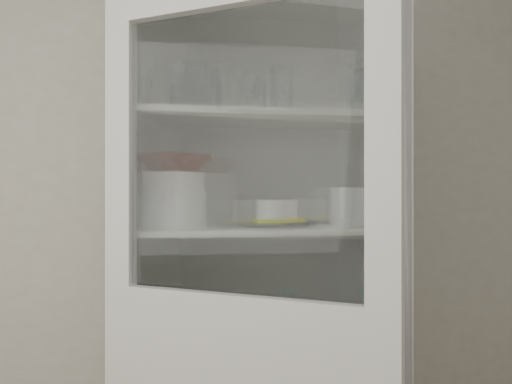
# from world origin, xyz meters

# --- Properties ---
(wall_back) EXTENTS (3.60, 0.02, 2.60)m
(wall_back) POSITION_xyz_m (0.00, 1.50, 1.30)
(wall_back) COLOR #ABA697
(wall_back) RESTS_ON ground
(pantry_cabinet) EXTENTS (1.00, 0.45, 2.10)m
(pantry_cabinet) POSITION_xyz_m (0.20, 1.34, 0.94)
(pantry_cabinet) COLOR silver
(pantry_cabinet) RESTS_ON floor
(cupboard_door) EXTENTS (0.75, 0.56, 2.00)m
(cupboard_door) POSITION_xyz_m (0.07, 0.79, 0.87)
(cupboard_door) COLOR silver
(cupboard_door) RESTS_ON floor
(tumbler_0) EXTENTS (0.09, 0.09, 0.15)m
(tumbler_0) POSITION_xyz_m (-0.08, 1.13, 1.74)
(tumbler_0) COLOR silver
(tumbler_0) RESTS_ON shelf_glass
(tumbler_1) EXTENTS (0.08, 0.08, 0.15)m
(tumbler_1) POSITION_xyz_m (0.02, 1.14, 1.74)
(tumbler_1) COLOR silver
(tumbler_1) RESTS_ON shelf_glass
(tumbler_2) EXTENTS (0.09, 0.09, 0.14)m
(tumbler_2) POSITION_xyz_m (-0.01, 1.12, 1.73)
(tumbler_2) COLOR silver
(tumbler_2) RESTS_ON shelf_glass
(tumbler_3) EXTENTS (0.09, 0.09, 0.14)m
(tumbler_3) POSITION_xyz_m (0.26, 1.12, 1.73)
(tumbler_3) COLOR silver
(tumbler_3) RESTS_ON shelf_glass
(tumbler_4) EXTENTS (0.06, 0.06, 0.13)m
(tumbler_4) POSITION_xyz_m (0.23, 1.15, 1.72)
(tumbler_4) COLOR silver
(tumbler_4) RESTS_ON shelf_glass
(tumbler_5) EXTENTS (0.10, 0.10, 0.15)m
(tumbler_5) POSITION_xyz_m (0.54, 1.14, 1.74)
(tumbler_5) COLOR silver
(tumbler_5) RESTS_ON shelf_glass
(tumbler_6) EXTENTS (0.08, 0.08, 0.15)m
(tumbler_6) POSITION_xyz_m (0.61, 1.15, 1.73)
(tumbler_6) COLOR silver
(tumbler_6) RESTS_ON shelf_glass
(tumbler_7) EXTENTS (0.08, 0.08, 0.13)m
(tumbler_7) POSITION_xyz_m (-0.21, 1.25, 1.72)
(tumbler_7) COLOR silver
(tumbler_7) RESTS_ON shelf_glass
(tumbler_8) EXTENTS (0.09, 0.09, 0.14)m
(tumbler_8) POSITION_xyz_m (-0.08, 1.25, 1.73)
(tumbler_8) COLOR silver
(tumbler_8) RESTS_ON shelf_glass
(tumbler_9) EXTENTS (0.08, 0.08, 0.14)m
(tumbler_9) POSITION_xyz_m (0.04, 1.30, 1.73)
(tumbler_9) COLOR silver
(tumbler_9) RESTS_ON shelf_glass
(tumbler_10) EXTENTS (0.08, 0.08, 0.13)m
(tumbler_10) POSITION_xyz_m (0.30, 1.26, 1.73)
(tumbler_10) COLOR silver
(tumbler_10) RESTS_ON shelf_glass
(goblet_0) EXTENTS (0.08, 0.08, 0.19)m
(goblet_0) POSITION_xyz_m (-0.04, 1.38, 1.76)
(goblet_0) COLOR silver
(goblet_0) RESTS_ON shelf_glass
(goblet_1) EXTENTS (0.08, 0.08, 0.17)m
(goblet_1) POSITION_xyz_m (0.24, 1.38, 1.75)
(goblet_1) COLOR silver
(goblet_1) RESTS_ON shelf_glass
(goblet_2) EXTENTS (0.08, 0.08, 0.19)m
(goblet_2) POSITION_xyz_m (0.19, 1.37, 1.76)
(goblet_2) COLOR silver
(goblet_2) RESTS_ON shelf_glass
(goblet_3) EXTENTS (0.08, 0.08, 0.17)m
(goblet_3) POSITION_xyz_m (0.60, 1.39, 1.75)
(goblet_3) COLOR silver
(goblet_3) RESTS_ON shelf_glass
(plate_stack_front) EXTENTS (0.23, 0.23, 0.13)m
(plate_stack_front) POSITION_xyz_m (-0.10, 1.24, 1.32)
(plate_stack_front) COLOR white
(plate_stack_front) RESTS_ON shelf_plates
(plate_stack_back) EXTENTS (0.23, 0.23, 0.11)m
(plate_stack_back) POSITION_xyz_m (-0.21, 1.39, 1.32)
(plate_stack_back) COLOR white
(plate_stack_back) RESTS_ON shelf_plates
(cream_bowl) EXTENTS (0.28, 0.28, 0.07)m
(cream_bowl) POSITION_xyz_m (-0.10, 1.24, 1.42)
(cream_bowl) COLOR silver
(cream_bowl) RESTS_ON plate_stack_front
(terracotta_bowl) EXTENTS (0.33, 0.33, 0.06)m
(terracotta_bowl) POSITION_xyz_m (-0.10, 1.24, 1.48)
(terracotta_bowl) COLOR #491B0F
(terracotta_bowl) RESTS_ON cream_bowl
(glass_platter) EXTENTS (0.38, 0.38, 0.02)m
(glass_platter) POSITION_xyz_m (0.27, 1.26, 1.27)
(glass_platter) COLOR silver
(glass_platter) RESTS_ON shelf_plates
(yellow_trivet) EXTENTS (0.17, 0.17, 0.01)m
(yellow_trivet) POSITION_xyz_m (0.27, 1.26, 1.28)
(yellow_trivet) COLOR yellow
(yellow_trivet) RESTS_ON glass_platter
(white_ramekin) EXTENTS (0.19, 0.19, 0.07)m
(white_ramekin) POSITION_xyz_m (0.27, 1.26, 1.32)
(white_ramekin) COLOR white
(white_ramekin) RESTS_ON yellow_trivet
(grey_bowl_stack) EXTENTS (0.14, 0.14, 0.14)m
(grey_bowl_stack) POSITION_xyz_m (0.55, 1.27, 1.33)
(grey_bowl_stack) COLOR silver
(grey_bowl_stack) RESTS_ON shelf_plates
(mug_blue) EXTENTS (0.15, 0.15, 0.09)m
(mug_blue) POSITION_xyz_m (0.61, 1.23, 0.91)
(mug_blue) COLOR navy
(mug_blue) RESTS_ON shelf_mugs
(mug_teal) EXTENTS (0.11, 0.11, 0.09)m
(mug_teal) POSITION_xyz_m (0.54, 1.32, 0.90)
(mug_teal) COLOR teal
(mug_teal) RESTS_ON shelf_mugs
(mug_white) EXTENTS (0.11, 0.11, 0.08)m
(mug_white) POSITION_xyz_m (0.41, 1.16, 0.90)
(mug_white) COLOR white
(mug_white) RESTS_ON shelf_mugs
(teal_jar) EXTENTS (0.09, 0.09, 0.11)m
(teal_jar) POSITION_xyz_m (0.20, 1.32, 0.91)
(teal_jar) COLOR teal
(teal_jar) RESTS_ON shelf_mugs
(measuring_cups) EXTENTS (0.09, 0.09, 0.04)m
(measuring_cups) POSITION_xyz_m (-0.16, 1.19, 0.88)
(measuring_cups) COLOR silver
(measuring_cups) RESTS_ON shelf_mugs
(white_canister) EXTENTS (0.14, 0.14, 0.13)m
(white_canister) POSITION_xyz_m (-0.21, 1.30, 0.93)
(white_canister) COLOR white
(white_canister) RESTS_ON shelf_mugs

